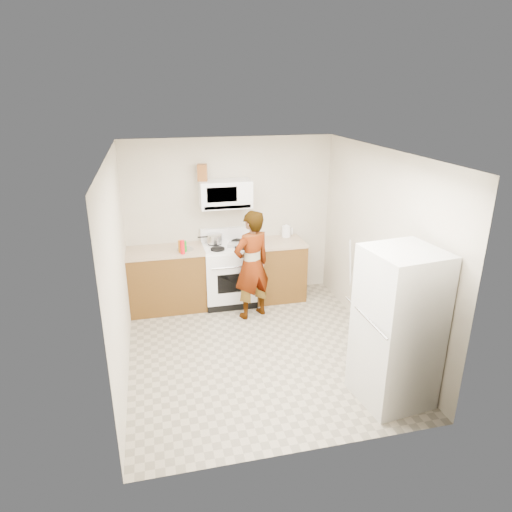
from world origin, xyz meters
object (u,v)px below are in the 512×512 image
object	(u,v)px
microwave	(225,194)
kettle	(286,231)
person	(252,265)
gas_range	(229,273)
saucepan	(214,239)
fridge	(397,328)

from	to	relation	value
microwave	kettle	bearing A→B (deg)	5.09
person	kettle	world-z (taller)	person
gas_range	kettle	distance (m)	1.14
kettle	saucepan	world-z (taller)	kettle
microwave	person	world-z (taller)	microwave
kettle	microwave	bearing A→B (deg)	-178.84
fridge	person	bearing A→B (deg)	108.37
fridge	saucepan	size ratio (longest dim) A/B	7.31
gas_range	kettle	xyz separation A→B (m)	(0.98, 0.22, 0.53)
gas_range	fridge	bearing A→B (deg)	-64.74
microwave	saucepan	distance (m)	0.71
microwave	person	xyz separation A→B (m)	(0.25, -0.67, -0.90)
microwave	saucepan	world-z (taller)	microwave
fridge	kettle	bearing A→B (deg)	88.86
gas_range	saucepan	distance (m)	0.58
gas_range	microwave	size ratio (longest dim) A/B	1.49
person	kettle	xyz separation A→B (m)	(0.73, 0.76, 0.22)
fridge	kettle	distance (m)	2.97
microwave	saucepan	xyz separation A→B (m)	(-0.19, -0.01, -0.68)
saucepan	fridge	bearing A→B (deg)	-62.57
microwave	person	distance (m)	1.15
microwave	saucepan	size ratio (longest dim) A/B	3.27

